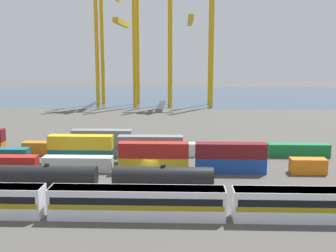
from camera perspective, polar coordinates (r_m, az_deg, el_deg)
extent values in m
plane|color=#4C4944|center=(109.58, -0.85, -0.81)|extent=(420.00, 420.00, 0.00)
cube|color=#384C60|center=(210.00, 0.54, 4.29)|extent=(400.00, 110.00, 0.01)
cube|color=silver|center=(52.73, -4.26, -10.46)|extent=(21.85, 3.10, 3.90)
cube|color=#9E8414|center=(52.76, -4.26, -10.55)|extent=(21.42, 3.14, 0.64)
cube|color=black|center=(52.50, -4.27, -9.76)|extent=(20.98, 3.13, 0.90)
cube|color=slate|center=(52.14, -4.29, -8.63)|extent=(21.63, 2.85, 0.36)
cube|color=silver|center=(55.17, 20.35, -10.13)|extent=(21.85, 3.10, 3.90)
cube|color=#9E8414|center=(55.20, 20.34, -10.23)|extent=(21.42, 3.14, 0.64)
cube|color=black|center=(54.94, 20.39, -9.46)|extent=(20.98, 3.13, 0.90)
cube|color=slate|center=(54.61, 20.46, -8.38)|extent=(21.63, 2.85, 0.36)
cube|color=#232326|center=(64.28, -16.11, -8.38)|extent=(14.49, 2.50, 1.10)
cylinder|color=black|center=(63.68, -16.20, -6.59)|extent=(14.49, 3.08, 3.08)
cylinder|color=black|center=(63.23, -16.27, -5.10)|extent=(0.70, 0.70, 0.36)
cube|color=#232326|center=(61.25, -0.67, -8.89)|extent=(14.49, 2.50, 1.10)
cylinder|color=black|center=(60.61, -0.67, -7.02)|extent=(14.49, 3.08, 3.08)
cylinder|color=black|center=(60.14, -0.67, -5.46)|extent=(0.70, 0.70, 0.36)
cube|color=#AD211C|center=(78.95, -21.62, -4.74)|extent=(12.10, 2.44, 2.60)
cube|color=silver|center=(74.66, -12.22, -5.08)|extent=(12.10, 2.44, 2.60)
cube|color=gold|center=(72.57, -1.97, -5.29)|extent=(12.10, 2.44, 2.60)
cube|color=#AD211C|center=(71.93, -1.98, -3.29)|extent=(12.10, 2.44, 2.60)
cube|color=#1C4299|center=(72.87, 8.54, -5.33)|extent=(12.10, 2.44, 2.60)
cube|color=maroon|center=(72.24, 8.59, -3.34)|extent=(12.10, 2.44, 2.60)
cube|color=orange|center=(75.54, 18.63, -5.20)|extent=(6.04, 2.44, 2.60)
cube|color=#146066|center=(84.55, -20.51, -3.74)|extent=(6.04, 2.44, 2.60)
cube|color=#146066|center=(80.45, -11.81, -3.98)|extent=(12.10, 2.44, 2.60)
cube|color=gold|center=(79.88, -11.87, -2.17)|extent=(12.10, 2.44, 2.60)
cube|color=silver|center=(78.37, -2.41, -4.15)|extent=(12.10, 2.44, 2.60)
cube|color=slate|center=(77.79, -2.42, -2.29)|extent=(12.10, 2.44, 2.60)
cube|color=orange|center=(88.91, -17.34, -2.91)|extent=(6.04, 2.44, 2.60)
cube|color=slate|center=(85.48, -8.99, -3.08)|extent=(12.10, 2.44, 2.60)
cube|color=slate|center=(84.94, -9.04, -1.37)|extent=(12.10, 2.44, 2.60)
cube|color=silver|center=(83.98, -0.14, -3.19)|extent=(12.10, 2.44, 2.60)
cube|color=silver|center=(84.52, 8.80, -3.23)|extent=(12.10, 2.44, 2.60)
cube|color=#197538|center=(87.06, 17.43, -3.18)|extent=(12.10, 2.44, 2.60)
cylinder|color=gold|center=(163.02, -9.72, 10.27)|extent=(1.50, 1.50, 43.82)
cylinder|color=gold|center=(160.75, -4.62, 10.39)|extent=(1.50, 1.50, 43.82)
cylinder|color=gold|center=(173.55, -8.99, 10.25)|extent=(1.50, 1.50, 43.82)
cylinder|color=gold|center=(171.43, -4.20, 10.35)|extent=(1.50, 1.50, 43.82)
cube|color=gold|center=(179.42, -6.36, 13.84)|extent=(2.00, 34.48, 2.00)
cylinder|color=gold|center=(160.14, 0.25, 10.64)|extent=(1.50, 1.50, 45.07)
cylinder|color=gold|center=(160.43, 6.03, 10.59)|extent=(1.50, 1.50, 45.07)
cylinder|color=gold|center=(170.16, 0.35, 10.59)|extent=(1.50, 1.50, 45.07)
cylinder|color=gold|center=(170.43, 5.80, 10.54)|extent=(1.50, 1.50, 45.07)
cube|color=gold|center=(178.79, 3.07, 14.21)|extent=(2.00, 37.66, 2.00)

